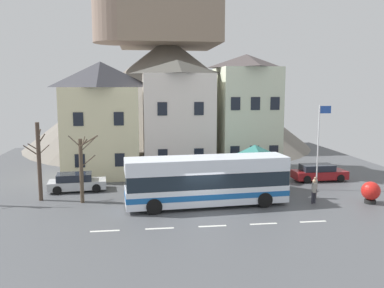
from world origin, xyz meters
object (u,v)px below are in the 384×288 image
at_px(hilltop_castle, 168,87).
at_px(public_bench, 245,179).
at_px(townhouse_02, 245,114).
at_px(pedestrian_00, 315,186).
at_px(pedestrian_01, 314,190).
at_px(flagpole, 319,141).
at_px(bare_tree_01, 82,167).
at_px(parked_car_00, 319,173).
at_px(bare_tree_00, 39,160).
at_px(harbour_buoy, 371,191).
at_px(transit_bus, 207,181).
at_px(townhouse_00, 102,119).
at_px(bus_shelter, 255,153).
at_px(parked_car_01, 77,182).
at_px(townhouse_01, 177,117).

bearing_deg(hilltop_castle, public_bench, -79.60).
relative_size(townhouse_02, pedestrian_00, 6.92).
height_order(hilltop_castle, pedestrian_01, hilltop_castle).
relative_size(flagpole, bare_tree_01, 1.39).
distance_m(parked_car_00, bare_tree_00, 22.18).
xyz_separation_m(hilltop_castle, harbour_buoy, (11.53, -30.33, -7.04)).
bearing_deg(transit_bus, public_bench, 48.05).
bearing_deg(transit_bus, townhouse_00, 121.93).
bearing_deg(flagpole, bare_tree_00, -179.22).
height_order(pedestrian_00, pedestrian_01, pedestrian_01).
bearing_deg(transit_bus, bus_shelter, 34.02).
bearing_deg(parked_car_01, hilltop_castle, 64.90).
bearing_deg(townhouse_02, townhouse_00, -178.44).
bearing_deg(townhouse_00, parked_car_01, -106.46).
height_order(pedestrian_00, harbour_buoy, pedestrian_00).
distance_m(hilltop_castle, harbour_buoy, 33.21).
relative_size(townhouse_00, bare_tree_01, 2.14).
distance_m(bus_shelter, public_bench, 3.13).
height_order(pedestrian_01, public_bench, pedestrian_01).
distance_m(townhouse_00, hilltop_castle, 20.50).
relative_size(parked_car_01, flagpole, 0.68).
bearing_deg(townhouse_00, public_bench, -24.36).
bearing_deg(pedestrian_00, public_bench, 131.24).
xyz_separation_m(transit_bus, public_bench, (4.02, 5.18, -1.18)).
bearing_deg(pedestrian_01, bare_tree_00, 170.18).
relative_size(transit_bus, public_bench, 6.71).
bearing_deg(bare_tree_01, pedestrian_00, -3.76).
height_order(pedestrian_01, bare_tree_01, bare_tree_01).
height_order(transit_bus, bus_shelter, bus_shelter).
xyz_separation_m(flagpole, bare_tree_01, (-17.40, -1.25, -1.33)).
bearing_deg(flagpole, transit_bus, -161.39).
bearing_deg(harbour_buoy, bare_tree_00, 170.59).
xyz_separation_m(public_bench, flagpole, (5.12, -2.10, 3.32)).
xyz_separation_m(townhouse_00, parked_car_00, (18.20, -4.44, -4.33)).
xyz_separation_m(townhouse_01, bare_tree_00, (-10.33, -7.71, -2.27)).
height_order(public_bench, bare_tree_01, bare_tree_01).
bearing_deg(parked_car_01, bare_tree_01, -80.21).
relative_size(parked_car_01, public_bench, 2.71).
bearing_deg(townhouse_00, bare_tree_00, -115.49).
height_order(pedestrian_00, public_bench, pedestrian_00).
xyz_separation_m(townhouse_02, public_bench, (-1.41, -5.62, -4.92)).
xyz_separation_m(townhouse_02, bare_tree_01, (-13.70, -8.97, -2.93)).
xyz_separation_m(townhouse_01, harbour_buoy, (12.02, -11.42, -4.28)).
bearing_deg(parked_car_00, parked_car_01, -178.71).
xyz_separation_m(bus_shelter, parked_car_01, (-13.35, 1.88, -2.30)).
distance_m(parked_car_00, pedestrian_00, 5.90).
height_order(townhouse_00, parked_car_01, townhouse_00).
bearing_deg(flagpole, parked_car_00, 63.64).
distance_m(transit_bus, pedestrian_00, 7.96).
height_order(townhouse_00, parked_car_00, townhouse_00).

